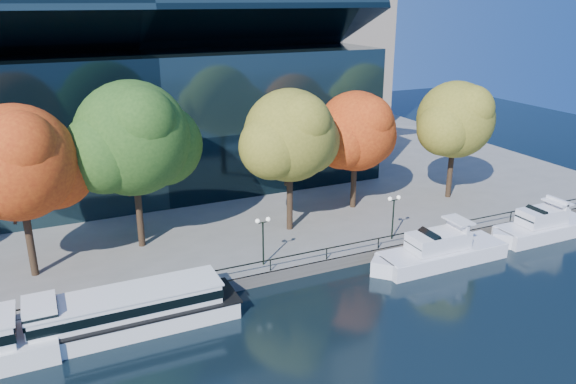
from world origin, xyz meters
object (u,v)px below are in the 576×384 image
cruiser_near (438,251)px  tree_4 (357,133)px  cruiser_far (541,226)px  tree_3 (292,137)px  tour_boat (113,313)px  tree_1 (20,165)px  lamp_2 (394,207)px  lamp_1 (263,230)px  tree_2 (135,141)px  tree_5 (457,121)px

cruiser_near → tree_4: tree_4 is taller
cruiser_far → tree_3: bearing=156.1°
tour_boat → tree_1: (-4.42, 9.03, 8.43)m
cruiser_far → lamp_2: bearing=165.6°
tree_4 → lamp_1: 16.60m
lamp_1 → lamp_2: same height
tree_2 → lamp_2: tree_2 is taller
cruiser_near → tree_3: tree_3 is taller
tree_3 → lamp_2: bearing=-39.1°
cruiser_near → tree_5: 16.97m
cruiser_near → tree_1: size_ratio=0.96×
tree_3 → lamp_1: (-5.19, -5.80, -5.73)m
cruiser_near → tree_1: (-30.79, 9.73, 8.70)m
cruiser_near → tree_2: (-22.18, 11.76, 9.18)m
cruiser_far → tree_2: size_ratio=0.78×
cruiser_near → tree_4: (-0.70, 12.44, 7.60)m
tour_boat → tree_5: (36.60, 10.15, 7.84)m
cruiser_near → tree_1: bearing=162.5°
tree_5 → lamp_2: 14.85m
tree_1 → lamp_2: size_ratio=3.30×
tree_4 → lamp_2: 9.73m
tree_1 → tree_3: (21.77, 0.11, -0.14)m
tree_1 → tree_3: 21.77m
tree_2 → lamp_2: (20.31, -7.72, -6.35)m
tour_boat → cruiser_near: (26.37, -0.70, -0.27)m
cruiser_far → tree_2: tree_2 is taller
tree_2 → tour_boat: bearing=-110.7°
lamp_1 → tree_3: bearing=48.2°
tree_1 → lamp_2: (28.92, -5.69, -5.87)m
cruiser_far → tree_4: 19.27m
tree_2 → tree_5: (32.42, -0.91, -1.07)m
cruiser_near → tree_4: bearing=93.2°
tour_boat → lamp_1: 12.88m
cruiser_near → tree_2: tree_2 is taller
tree_3 → tree_4: size_ratio=1.10×
tree_3 → tree_5: 19.28m
lamp_2 → tree_5: bearing=29.4°
tree_1 → lamp_2: tree_1 is taller
lamp_2 → tree_2: bearing=159.2°
tree_4 → lamp_1: size_ratio=2.94×
tree_2 → lamp_2: 22.64m
tour_boat → tree_3: tree_3 is taller
tree_5 → tree_2: bearing=178.4°
tree_1 → tree_4: (30.09, 2.71, -1.10)m
tree_3 → tree_1: bearing=-179.7°
tour_boat → tree_4: tree_4 is taller
tour_boat → cruiser_far: bearing=-0.4°
tour_boat → cruiser_near: cruiser_near is taller
lamp_2 → tree_1: bearing=168.9°
tour_boat → tree_1: size_ratio=1.32×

